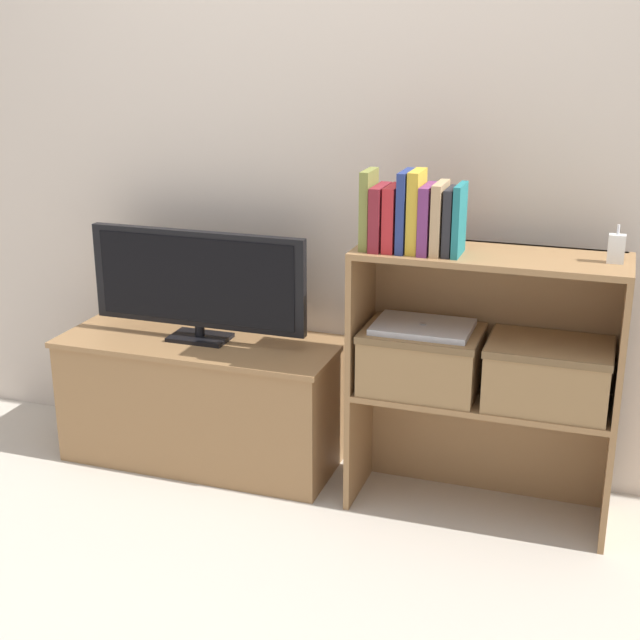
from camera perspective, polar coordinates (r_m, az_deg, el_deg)
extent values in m
plane|color=#BCB2A3|center=(3.19, -0.95, -11.62)|extent=(16.00, 16.00, 0.00)
cube|color=beige|center=(3.22, 1.73, 11.29)|extent=(10.00, 0.05, 2.40)
cube|color=olive|center=(3.44, -7.50, -5.19)|extent=(1.03, 0.42, 0.46)
cube|color=olive|center=(3.35, -7.67, -1.40)|extent=(1.05, 0.44, 0.02)
cube|color=black|center=(3.34, -7.68, -1.11)|extent=(0.22, 0.14, 0.02)
cylinder|color=black|center=(3.33, -7.70, -0.67)|extent=(0.04, 0.04, 0.04)
cube|color=black|center=(3.28, -7.85, 2.62)|extent=(0.83, 0.03, 0.36)
cube|color=black|center=(3.26, -8.00, 2.53)|extent=(0.77, 0.00, 0.31)
cube|color=olive|center=(3.19, 2.55, -7.36)|extent=(0.02, 0.32, 0.43)
cube|color=olive|center=(3.09, 17.98, -9.21)|extent=(0.02, 0.32, 0.43)
cube|color=olive|center=(3.24, 10.55, -7.20)|extent=(0.83, 0.02, 0.43)
cube|color=olive|center=(3.03, 10.34, -4.90)|extent=(0.83, 0.32, 0.02)
cube|color=olive|center=(3.02, 2.67, 0.45)|extent=(0.02, 0.32, 0.48)
cube|color=olive|center=(2.91, 18.85, -1.22)|extent=(0.02, 0.32, 0.48)
cube|color=olive|center=(3.08, 11.04, 0.48)|extent=(0.83, 0.02, 0.48)
cube|color=olive|center=(2.87, 10.88, 4.03)|extent=(0.83, 0.32, 0.02)
cube|color=olive|center=(2.86, 3.12, 7.09)|extent=(0.03, 0.13, 0.25)
cube|color=maroon|center=(2.86, 3.85, 6.57)|extent=(0.04, 0.16, 0.21)
cube|color=#B22328|center=(2.85, 4.69, 6.52)|extent=(0.04, 0.15, 0.21)
cube|color=navy|center=(2.84, 5.47, 6.95)|extent=(0.03, 0.14, 0.26)
cube|color=gold|center=(2.83, 6.18, 6.92)|extent=(0.04, 0.13, 0.26)
cube|color=#6B2D66|center=(2.82, 6.89, 6.43)|extent=(0.03, 0.15, 0.21)
cube|color=tan|center=(2.82, 7.66, 6.46)|extent=(0.03, 0.15, 0.22)
cube|color=#232328|center=(2.81, 8.34, 6.26)|extent=(0.03, 0.13, 0.21)
cube|color=#1E7075|center=(2.80, 8.92, 6.34)|extent=(0.02, 0.14, 0.22)
cube|color=white|center=(2.84, 18.43, 4.35)|extent=(0.05, 0.03, 0.09)
cylinder|color=silver|center=(2.82, 18.55, 5.50)|extent=(0.01, 0.01, 0.03)
cube|color=#937047|center=(3.00, 6.52, -2.53)|extent=(0.38, 0.28, 0.21)
cube|color=brown|center=(2.97, 6.59, -0.84)|extent=(0.39, 0.29, 0.02)
cube|color=#937047|center=(2.95, 14.38, -3.39)|extent=(0.38, 0.28, 0.21)
cube|color=brown|center=(2.92, 14.53, -1.68)|extent=(0.39, 0.29, 0.02)
cube|color=#BCBCC1|center=(2.96, 6.60, -0.44)|extent=(0.32, 0.23, 0.02)
cylinder|color=#99999E|center=(2.96, 6.61, -0.23)|extent=(0.02, 0.02, 0.00)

